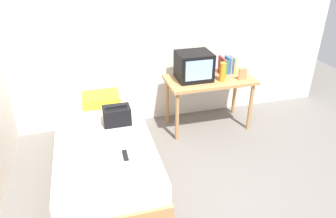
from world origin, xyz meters
name	(u,v)px	position (x,y,z in m)	size (l,w,h in m)	color
ground_plane	(207,212)	(0.00, 0.00, 0.00)	(8.00, 8.00, 0.00)	slate
wall_back	(157,29)	(0.00, 2.00, 1.30)	(5.20, 0.10, 2.60)	silver
bed	(105,155)	(-0.88, 0.84, 0.26)	(1.00, 2.00, 0.53)	#B27F4C
desk	(209,85)	(0.60, 1.54, 0.63)	(1.16, 0.60, 0.72)	#B27F4C
tv	(194,66)	(0.39, 1.58, 0.90)	(0.44, 0.39, 0.36)	black
water_bottle	(222,72)	(0.72, 1.42, 0.85)	(0.08, 0.08, 0.25)	orange
book_row	(227,65)	(0.90, 1.67, 0.83)	(0.20, 0.17, 0.23)	#B72D33
picture_frame	(243,74)	(1.00, 1.39, 0.80)	(0.11, 0.02, 0.15)	#B27F4C
pillow	(101,99)	(-0.83, 1.57, 0.59)	(0.45, 0.36, 0.11)	yellow
handbag	(117,115)	(-0.70, 1.01, 0.64)	(0.30, 0.20, 0.23)	black
magazine	(96,152)	(-0.97, 0.52, 0.54)	(0.21, 0.29, 0.01)	white
remote_dark	(125,155)	(-0.71, 0.38, 0.55)	(0.04, 0.16, 0.02)	black
remote_silver	(90,130)	(-1.01, 0.94, 0.55)	(0.04, 0.14, 0.02)	#B7B7BC
folded_towel	(103,170)	(-0.93, 0.19, 0.56)	(0.28, 0.22, 0.06)	white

